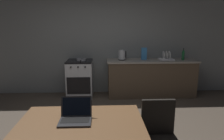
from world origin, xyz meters
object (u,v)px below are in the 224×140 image
dish_rack (166,58)px  chair (160,135)px  stove_oven (80,79)px  electric_kettle (122,55)px  laptop (76,116)px  dining_table (81,130)px  frying_pan (81,60)px  bottle (183,55)px  cereal_box (144,54)px

dish_rack → chair: bearing=-108.2°
stove_oven → electric_kettle: (1.02, 0.00, 0.57)m
stove_oven → laptop: size_ratio=2.80×
stove_oven → electric_kettle: electric_kettle is taller
chair → electric_kettle: (-0.16, 2.79, 0.50)m
dining_table → frying_pan: bearing=95.5°
stove_oven → electric_kettle: bearing=0.1°
stove_oven → frying_pan: bearing=-29.0°
dining_table → laptop: (-0.06, 0.06, 0.12)m
dish_rack → stove_oven: bearing=-179.9°
bottle → dish_rack: (-0.39, 0.05, -0.08)m
bottle → electric_kettle: bearing=178.1°
frying_pan → cereal_box: cereal_box is taller
stove_oven → dining_table: (0.33, -2.94, 0.24)m
cereal_box → dish_rack: 0.56m
chair → electric_kettle: 2.83m
chair → dish_rack: size_ratio=2.63×
dining_table → cereal_box: 3.22m
laptop → cereal_box: size_ratio=1.09×
frying_pan → stove_oven: bearing=151.0°
bottle → frying_pan: (-2.44, 0.02, -0.11)m
chair → frying_pan: bearing=120.2°
dining_table → laptop: laptop is taller
stove_oven → cereal_box: size_ratio=3.06×
chair → bottle: bottle is taller
cereal_box → chair: bearing=-97.5°
dining_table → electric_kettle: (0.69, 2.94, 0.33)m
dish_rack → dining_table: bearing=-121.0°
chair → dish_rack: bearing=79.6°
electric_kettle → chair: bearing=-86.6°
frying_pan → cereal_box: size_ratio=1.36×
electric_kettle → frying_pan: 0.97m
electric_kettle → dish_rack: bearing=0.0°
dining_table → laptop: bearing=131.5°
stove_oven → bottle: bearing=-1.1°
electric_kettle → dish_rack: size_ratio=0.72×
bottle → frying_pan: bottle is taller
laptop → dining_table: bearing=-49.0°
chair → dining_table: bearing=-161.7°
stove_oven → chair: size_ratio=1.00×
stove_oven → dining_table: 2.97m
frying_pan → cereal_box: (1.50, 0.05, 0.12)m
dining_table → chair: bearing=10.5°
stove_oven → frying_pan: 0.48m
chair → electric_kettle: electric_kettle is taller
bottle → dish_rack: bottle is taller
chair → bottle: bearing=72.3°
frying_pan → dish_rack: (2.05, 0.03, 0.02)m
dining_table → bottle: bearing=53.3°
dining_table → electric_kettle: electric_kettle is taller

